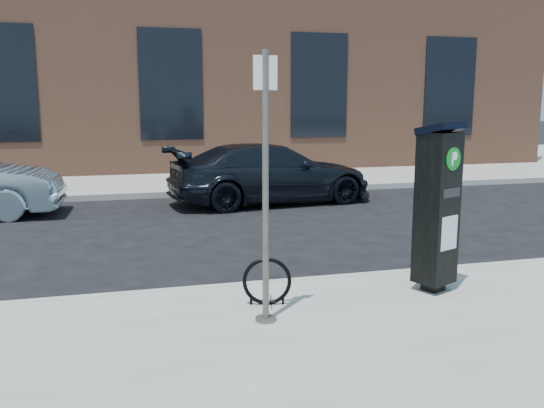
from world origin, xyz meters
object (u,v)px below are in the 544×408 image
object	(u,v)px
bike_rack	(267,282)
car_dark	(271,173)
parking_kiosk	(437,206)
sign_pole	(266,191)

from	to	relation	value
bike_rack	car_dark	world-z (taller)	car_dark
parking_kiosk	sign_pole	xyz separation A→B (m)	(-2.25, -0.46, 0.33)
parking_kiosk	sign_pole	distance (m)	2.32
bike_rack	car_dark	xyz separation A→B (m)	(1.98, 7.41, 0.31)
car_dark	parking_kiosk	bearing A→B (deg)	174.10
bike_rack	car_dark	bearing A→B (deg)	88.27
sign_pole	bike_rack	bearing A→B (deg)	68.92
parking_kiosk	car_dark	xyz separation A→B (m)	(-0.13, 7.42, -0.48)
car_dark	bike_rack	bearing A→B (deg)	158.12
sign_pole	car_dark	bearing A→B (deg)	69.71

